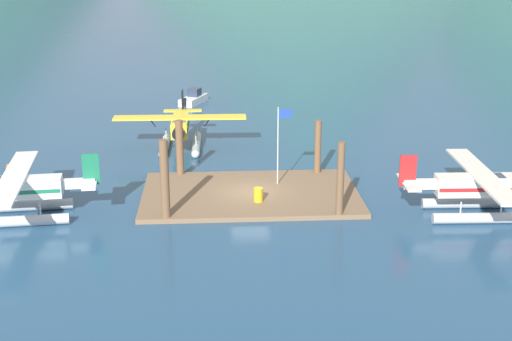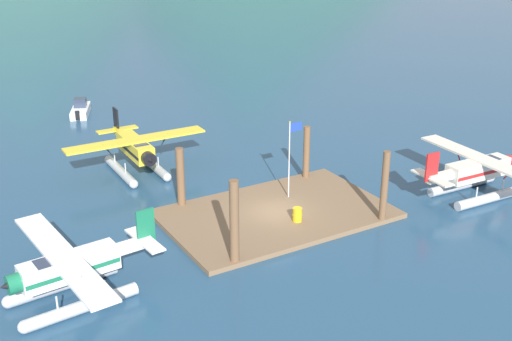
{
  "view_description": "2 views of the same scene",
  "coord_description": "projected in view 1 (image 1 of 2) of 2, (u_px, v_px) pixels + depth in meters",
  "views": [
    {
      "loc": [
        -2.28,
        -43.21,
        15.85
      ],
      "look_at": [
        0.36,
        -0.12,
        1.8
      ],
      "focal_mm": 49.69,
      "sensor_mm": 36.0,
      "label": 1
    },
    {
      "loc": [
        -19.84,
        -31.18,
        18.03
      ],
      "look_at": [
        -0.08,
        2.4,
        2.29
      ],
      "focal_mm": 45.33,
      "sensor_mm": 36.0,
      "label": 2
    }
  ],
  "objects": [
    {
      "name": "dock_platform",
      "position": [
        250.0,
        194.0,
        46.0
      ],
      "size": [
        13.97,
        8.85,
        0.3
      ],
      "primitive_type": "cube",
      "color": "brown",
      "rests_on": "ground"
    },
    {
      "name": "seaplane_cream_stbd_aft",
      "position": [
        476.0,
        191.0,
        42.36
      ],
      "size": [
        7.98,
        10.44,
        3.84
      ],
      "color": "#B7BABF",
      "rests_on": "ground"
    },
    {
      "name": "seaplane_white_port_aft",
      "position": [
        20.0,
        194.0,
        41.91
      ],
      "size": [
        7.96,
        10.49,
        3.84
      ],
      "color": "#B7BABF",
      "rests_on": "ground"
    },
    {
      "name": "boat_white_open_north",
      "position": [
        194.0,
        98.0,
        72.35
      ],
      "size": [
        3.01,
        4.61,
        1.5
      ],
      "color": "silver",
      "rests_on": "ground"
    },
    {
      "name": "piling_near_right",
      "position": [
        340.0,
        181.0,
        41.62
      ],
      "size": [
        0.44,
        0.44,
        4.75
      ],
      "primitive_type": "cylinder",
      "color": "brown",
      "rests_on": "ground"
    },
    {
      "name": "fuel_drum",
      "position": [
        258.0,
        195.0,
        44.15
      ],
      "size": [
        0.62,
        0.62,
        0.88
      ],
      "color": "gold",
      "rests_on": "dock_platform"
    },
    {
      "name": "flagpole",
      "position": [
        280.0,
        136.0,
        46.48
      ],
      "size": [
        0.95,
        0.1,
        5.27
      ],
      "color": "silver",
      "rests_on": "dock_platform"
    },
    {
      "name": "piling_near_left",
      "position": [
        165.0,
        181.0,
        41.14
      ],
      "size": [
        0.52,
        0.52,
        5.02
      ],
      "primitive_type": "cylinder",
      "color": "brown",
      "rests_on": "ground"
    },
    {
      "name": "seaplane_yellow_bow_left",
      "position": [
        180.0,
        129.0,
        56.18
      ],
      "size": [
        10.42,
        7.98,
        3.84
      ],
      "color": "#B7BABF",
      "rests_on": "ground"
    },
    {
      "name": "ground_plane",
      "position": [
        250.0,
        196.0,
        46.05
      ],
      "size": [
        1200.0,
        1200.0,
        0.0
      ],
      "primitive_type": "plane",
      "color": "navy"
    },
    {
      "name": "mooring_buoy",
      "position": [
        10.0,
        167.0,
        50.88
      ],
      "size": [
        0.63,
        0.63,
        0.63
      ],
      "primitive_type": "sphere",
      "color": "orange",
      "rests_on": "ground"
    },
    {
      "name": "piling_far_right",
      "position": [
        318.0,
        149.0,
        49.37
      ],
      "size": [
        0.46,
        0.46,
        4.05
      ],
      "primitive_type": "cylinder",
      "color": "brown",
      "rests_on": "ground"
    },
    {
      "name": "piling_far_left",
      "position": [
        180.0,
        149.0,
        49.01
      ],
      "size": [
        0.51,
        0.51,
        4.15
      ],
      "primitive_type": "cylinder",
      "color": "brown",
      "rests_on": "ground"
    }
  ]
}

